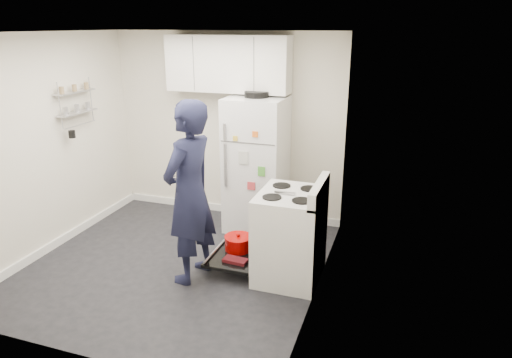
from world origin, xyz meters
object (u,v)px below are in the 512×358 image
(person, at_px, (190,193))
(refrigerator, at_px, (257,164))
(electric_range, at_px, (289,236))
(open_oven_door, at_px, (238,249))

(person, bearing_deg, refrigerator, -179.37)
(electric_range, bearing_deg, person, -161.30)
(electric_range, relative_size, person, 0.58)
(open_oven_door, bearing_deg, refrigerator, 96.86)
(electric_range, relative_size, open_oven_door, 1.54)
(electric_range, distance_m, refrigerator, 1.38)
(open_oven_door, height_order, person, person)
(electric_range, relative_size, refrigerator, 0.61)
(electric_range, distance_m, person, 1.13)
(refrigerator, bearing_deg, electric_range, -56.64)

